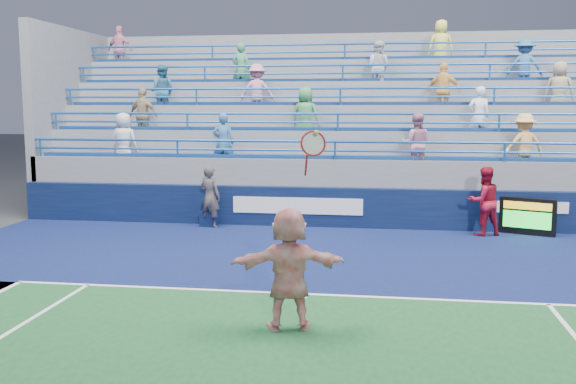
% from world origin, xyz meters
% --- Properties ---
extents(ground, '(120.00, 120.00, 0.00)m').
position_xyz_m(ground, '(0.00, 0.00, 0.00)').
color(ground, '#333538').
extents(sponsor_wall, '(18.00, 0.32, 1.10)m').
position_xyz_m(sponsor_wall, '(0.00, 6.50, 0.55)').
color(sponsor_wall, '#091033').
rests_on(sponsor_wall, ground).
extents(bleacher_stand, '(18.00, 5.60, 6.13)m').
position_xyz_m(bleacher_stand, '(0.00, 10.27, 1.55)').
color(bleacher_stand, slate).
rests_on(bleacher_stand, ground).
extents(serve_speed_board, '(1.35, 0.67, 0.97)m').
position_xyz_m(serve_speed_board, '(5.04, 6.13, 0.49)').
color(serve_speed_board, black).
rests_on(serve_speed_board, ground).
extents(judge_chair, '(0.46, 0.46, 0.77)m').
position_xyz_m(judge_chair, '(-3.44, 6.15, 0.25)').
color(judge_chair, '#0C173B').
rests_on(judge_chair, ground).
extents(tennis_player, '(1.80, 0.92, 2.99)m').
position_xyz_m(tennis_player, '(-0.05, -1.76, 0.94)').
color(tennis_player, white).
rests_on(tennis_player, ground).
extents(line_judge, '(0.72, 0.58, 1.70)m').
position_xyz_m(line_judge, '(-3.37, 5.98, 0.85)').
color(line_judge, '#121833').
rests_on(line_judge, ground).
extents(ball_girl, '(1.06, 0.94, 1.79)m').
position_xyz_m(ball_girl, '(3.90, 5.91, 0.90)').
color(ball_girl, '#A31228').
rests_on(ball_girl, ground).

